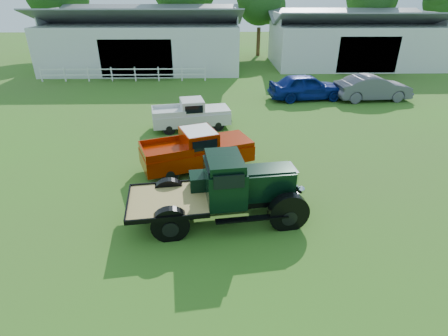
{
  "coord_description": "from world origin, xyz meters",
  "views": [
    {
      "loc": [
        -0.07,
        -10.49,
        7.02
      ],
      "look_at": [
        0.2,
        1.2,
        1.05
      ],
      "focal_mm": 28.0,
      "sensor_mm": 36.0,
      "label": 1
    }
  ],
  "objects_px": {
    "vintage_flatbed": "(221,189)",
    "white_pickup": "(191,114)",
    "red_pickup": "(197,149)",
    "misc_car_grey": "(373,88)",
    "misc_car_blue": "(306,87)"
  },
  "relations": [
    {
      "from": "red_pickup",
      "to": "white_pickup",
      "type": "height_order",
      "value": "red_pickup"
    },
    {
      "from": "white_pickup",
      "to": "misc_car_grey",
      "type": "height_order",
      "value": "misc_car_grey"
    },
    {
      "from": "vintage_flatbed",
      "to": "white_pickup",
      "type": "relative_size",
      "value": 1.3
    },
    {
      "from": "vintage_flatbed",
      "to": "misc_car_blue",
      "type": "relative_size",
      "value": 1.09
    },
    {
      "from": "red_pickup",
      "to": "vintage_flatbed",
      "type": "bearing_deg",
      "value": -96.3
    },
    {
      "from": "misc_car_blue",
      "to": "misc_car_grey",
      "type": "relative_size",
      "value": 1.01
    },
    {
      "from": "misc_car_blue",
      "to": "vintage_flatbed",
      "type": "bearing_deg",
      "value": 149.74
    },
    {
      "from": "vintage_flatbed",
      "to": "red_pickup",
      "type": "height_order",
      "value": "vintage_flatbed"
    },
    {
      "from": "red_pickup",
      "to": "misc_car_grey",
      "type": "height_order",
      "value": "red_pickup"
    },
    {
      "from": "red_pickup",
      "to": "misc_car_grey",
      "type": "bearing_deg",
      "value": 20.48
    },
    {
      "from": "white_pickup",
      "to": "misc_car_blue",
      "type": "height_order",
      "value": "misc_car_blue"
    },
    {
      "from": "vintage_flatbed",
      "to": "misc_car_blue",
      "type": "xyz_separation_m",
      "value": [
        6.3,
        14.6,
        -0.25
      ]
    },
    {
      "from": "vintage_flatbed",
      "to": "white_pickup",
      "type": "distance_m",
      "value": 8.97
    },
    {
      "from": "vintage_flatbed",
      "to": "white_pickup",
      "type": "xyz_separation_m",
      "value": [
        -1.55,
        8.82,
        -0.33
      ]
    },
    {
      "from": "white_pickup",
      "to": "vintage_flatbed",
      "type": "bearing_deg",
      "value": -91.18
    }
  ]
}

